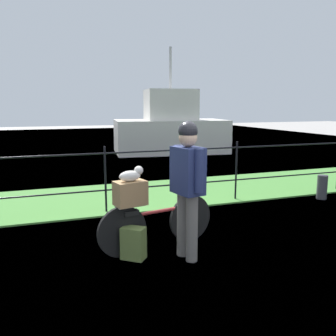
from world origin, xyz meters
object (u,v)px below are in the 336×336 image
object	(u,v)px
bicycle_main	(157,223)
mooring_bollard	(322,187)
moored_boat_near	(170,129)
wooden_crate	(130,193)
terrier_dog	(132,175)
backpack_on_paving	(133,243)
cyclist_person	(188,178)

from	to	relation	value
bicycle_main	mooring_bollard	world-z (taller)	bicycle_main
mooring_bollard	moored_boat_near	distance (m)	7.90
wooden_crate	terrier_dog	size ratio (longest dim) A/B	1.17
bicycle_main	moored_boat_near	world-z (taller)	moored_boat_near
bicycle_main	terrier_dog	xyz separation A→B (m)	(-0.34, -0.07, 0.68)
wooden_crate	backpack_on_paving	size ratio (longest dim) A/B	0.95
backpack_on_paving	terrier_dog	bearing A→B (deg)	-62.25
terrier_dog	mooring_bollard	world-z (taller)	terrier_dog
bicycle_main	terrier_dog	distance (m)	0.77
wooden_crate	mooring_bollard	size ratio (longest dim) A/B	0.78
moored_boat_near	bicycle_main	bearing A→B (deg)	-111.16
wooden_crate	moored_boat_near	distance (m)	10.03
terrier_dog	bicycle_main	bearing A→B (deg)	11.86
terrier_dog	moored_boat_near	bearing A→B (deg)	67.17
terrier_dog	backpack_on_paving	xyz separation A→B (m)	(-0.03, -0.14, -0.83)
terrier_dog	cyclist_person	world-z (taller)	cyclist_person
cyclist_person	mooring_bollard	size ratio (longest dim) A/B	3.49
terrier_dog	moored_boat_near	xyz separation A→B (m)	(3.89, 9.23, -0.11)
cyclist_person	mooring_bollard	bearing A→B (deg)	25.02
cyclist_person	backpack_on_paving	bearing A→B (deg)	162.57
mooring_bollard	backpack_on_paving	bearing A→B (deg)	-160.59
moored_boat_near	wooden_crate	bearing A→B (deg)	-112.95
terrier_dog	mooring_bollard	distance (m)	4.54
wooden_crate	terrier_dog	distance (m)	0.23
bicycle_main	cyclist_person	world-z (taller)	cyclist_person
mooring_bollard	moored_boat_near	bearing A→B (deg)	92.69
cyclist_person	moored_boat_near	size ratio (longest dim) A/B	0.37
cyclist_person	mooring_bollard	world-z (taller)	cyclist_person
wooden_crate	terrier_dog	xyz separation A→B (m)	(0.02, 0.01, 0.23)
wooden_crate	mooring_bollard	xyz separation A→B (m)	(4.28, 1.38, -0.56)
backpack_on_paving	moored_boat_near	xyz separation A→B (m)	(3.91, 9.37, 0.72)
bicycle_main	cyclist_person	bearing A→B (deg)	-57.56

